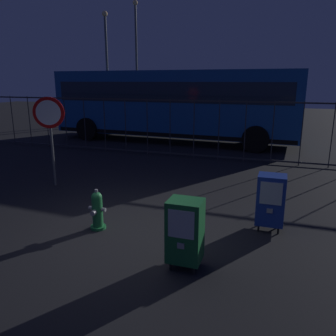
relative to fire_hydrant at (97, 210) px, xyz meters
The scene contains 9 objects.
ground_plane 0.71m from the fire_hydrant, ahead, with size 60.00×60.00×0.00m, color black.
fire_hydrant is the anchor object (origin of this frame).
newspaper_box_primary 3.10m from the fire_hydrant, 18.13° to the left, with size 0.48×0.42×1.02m.
newspaper_box_secondary 2.00m from the fire_hydrant, 21.85° to the right, with size 0.48×0.42×1.02m.
stop_sign 3.31m from the fire_hydrant, 141.02° to the left, with size 0.71×0.31×2.23m.
fence_barrier 6.20m from the fire_hydrant, 84.32° to the left, with size 18.03×0.04×2.00m.
bus_near 9.35m from the fire_hydrant, 99.25° to the left, with size 10.59×3.12×3.00m.
street_light_near_left 15.32m from the fire_hydrant, 117.64° to the left, with size 0.32×0.32×6.39m.
street_light_near_right 17.52m from the fire_hydrant, 111.41° to the left, with size 0.32×0.32×7.43m.
Camera 1 is at (2.41, -4.98, 2.61)m, focal length 35.82 mm.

